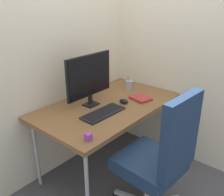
{
  "coord_description": "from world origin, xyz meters",
  "views": [
    {
      "loc": [
        -1.68,
        -1.48,
        1.75
      ],
      "look_at": [
        -0.03,
        -0.08,
        0.85
      ],
      "focal_mm": 39.93,
      "sensor_mm": 36.0,
      "label": 1
    }
  ],
  "objects_px": {
    "office_chair": "(160,157)",
    "notebook": "(141,98)",
    "keyboard": "(103,113)",
    "monitor": "(89,77)",
    "pen_holder": "(129,85)",
    "desk_clamp_accessory": "(88,137)",
    "mouse": "(124,101)"
  },
  "relations": [
    {
      "from": "office_chair",
      "to": "notebook",
      "type": "distance_m",
      "value": 0.78
    },
    {
      "from": "office_chair",
      "to": "keyboard",
      "type": "bearing_deg",
      "value": 86.86
    },
    {
      "from": "monitor",
      "to": "pen_holder",
      "type": "distance_m",
      "value": 0.64
    },
    {
      "from": "keyboard",
      "to": "notebook",
      "type": "distance_m",
      "value": 0.5
    },
    {
      "from": "office_chair",
      "to": "desk_clamp_accessory",
      "type": "relative_size",
      "value": 20.77
    },
    {
      "from": "office_chair",
      "to": "desk_clamp_accessory",
      "type": "distance_m",
      "value": 0.57
    },
    {
      "from": "notebook",
      "to": "desk_clamp_accessory",
      "type": "xyz_separation_m",
      "value": [
        -0.89,
        -0.14,
        0.01
      ]
    },
    {
      "from": "mouse",
      "to": "desk_clamp_accessory",
      "type": "bearing_deg",
      "value": -158.4
    },
    {
      "from": "mouse",
      "to": "notebook",
      "type": "xyz_separation_m",
      "value": [
        0.18,
        -0.08,
        -0.01
      ]
    },
    {
      "from": "office_chair",
      "to": "mouse",
      "type": "bearing_deg",
      "value": 60.85
    },
    {
      "from": "monitor",
      "to": "pen_holder",
      "type": "relative_size",
      "value": 3.35
    },
    {
      "from": "notebook",
      "to": "desk_clamp_accessory",
      "type": "height_order",
      "value": "desk_clamp_accessory"
    },
    {
      "from": "monitor",
      "to": "notebook",
      "type": "xyz_separation_m",
      "value": [
        0.42,
        -0.3,
        -0.27
      ]
    },
    {
      "from": "monitor",
      "to": "mouse",
      "type": "bearing_deg",
      "value": -43.34
    },
    {
      "from": "keyboard",
      "to": "notebook",
      "type": "relative_size",
      "value": 2.24
    },
    {
      "from": "office_chair",
      "to": "pen_holder",
      "type": "bearing_deg",
      "value": 49.47
    },
    {
      "from": "monitor",
      "to": "mouse",
      "type": "distance_m",
      "value": 0.42
    },
    {
      "from": "office_chair",
      "to": "desk_clamp_accessory",
      "type": "height_order",
      "value": "office_chair"
    },
    {
      "from": "desk_clamp_accessory",
      "to": "keyboard",
      "type": "bearing_deg",
      "value": 27.92
    },
    {
      "from": "mouse",
      "to": "pen_holder",
      "type": "height_order",
      "value": "pen_holder"
    },
    {
      "from": "keyboard",
      "to": "mouse",
      "type": "distance_m",
      "value": 0.31
    },
    {
      "from": "desk_clamp_accessory",
      "to": "mouse",
      "type": "bearing_deg",
      "value": 17.1
    },
    {
      "from": "monitor",
      "to": "keyboard",
      "type": "distance_m",
      "value": 0.37
    },
    {
      "from": "office_chair",
      "to": "monitor",
      "type": "relative_size",
      "value": 2.08
    },
    {
      "from": "office_chair",
      "to": "pen_holder",
      "type": "height_order",
      "value": "office_chair"
    },
    {
      "from": "mouse",
      "to": "desk_clamp_accessory",
      "type": "relative_size",
      "value": 1.78
    },
    {
      "from": "mouse",
      "to": "office_chair",
      "type": "bearing_deg",
      "value": -114.65
    },
    {
      "from": "mouse",
      "to": "keyboard",
      "type": "bearing_deg",
      "value": -173.96
    },
    {
      "from": "office_chair",
      "to": "notebook",
      "type": "relative_size",
      "value": 5.84
    },
    {
      "from": "keyboard",
      "to": "monitor",
      "type": "bearing_deg",
      "value": 72.77
    },
    {
      "from": "office_chair",
      "to": "pen_holder",
      "type": "xyz_separation_m",
      "value": [
        0.7,
        0.82,
        0.21
      ]
    },
    {
      "from": "notebook",
      "to": "keyboard",
      "type": "bearing_deg",
      "value": -175.44
    }
  ]
}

